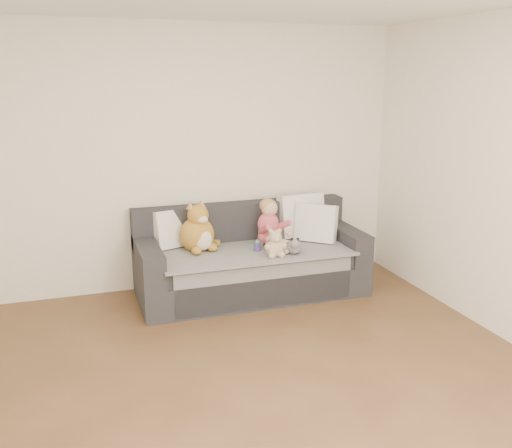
% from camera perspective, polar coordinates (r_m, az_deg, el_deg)
% --- Properties ---
extents(room_shell, '(5.00, 5.00, 5.00)m').
position_cam_1_polar(room_shell, '(3.69, -1.57, 2.10)').
color(room_shell, brown).
rests_on(room_shell, ground).
extents(sofa, '(2.20, 0.94, 0.85)m').
position_cam_1_polar(sofa, '(5.64, -0.61, -3.87)').
color(sofa, '#27272C').
rests_on(sofa, ground).
extents(cushion_left, '(0.44, 0.30, 0.38)m').
position_cam_1_polar(cushion_left, '(5.60, -8.20, -0.42)').
color(cushion_left, white).
rests_on(cushion_left, sofa).
extents(cushion_right_back, '(0.50, 0.26, 0.45)m').
position_cam_1_polar(cushion_right_back, '(5.93, 4.56, 0.87)').
color(cushion_right_back, white).
rests_on(cushion_right_back, sofa).
extents(cushion_right_front, '(0.43, 0.41, 0.39)m').
position_cam_1_polar(cushion_right_front, '(5.76, 6.02, 0.11)').
color(cushion_right_front, white).
rests_on(cushion_right_front, sofa).
extents(toddler, '(0.35, 0.48, 0.47)m').
position_cam_1_polar(toddler, '(5.57, 1.51, -0.23)').
color(toddler, '#C34A45').
rests_on(toddler, sofa).
extents(plush_cat, '(0.41, 0.40, 0.51)m').
position_cam_1_polar(plush_cat, '(5.46, -5.82, -0.76)').
color(plush_cat, '#A77225').
rests_on(plush_cat, sofa).
extents(teddy_bear, '(0.22, 0.16, 0.27)m').
position_cam_1_polar(teddy_bear, '(5.26, 1.94, -2.15)').
color(teddy_bear, '#C8AF8A').
rests_on(teddy_bear, sofa).
extents(plush_cow, '(0.14, 0.22, 0.18)m').
position_cam_1_polar(plush_cow, '(5.36, 3.78, -2.25)').
color(plush_cow, white).
rests_on(plush_cow, sofa).
extents(sippy_cup, '(0.11, 0.07, 0.12)m').
position_cam_1_polar(sippy_cup, '(5.44, 0.12, -2.10)').
color(sippy_cup, '#53348F').
rests_on(sippy_cup, sofa).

